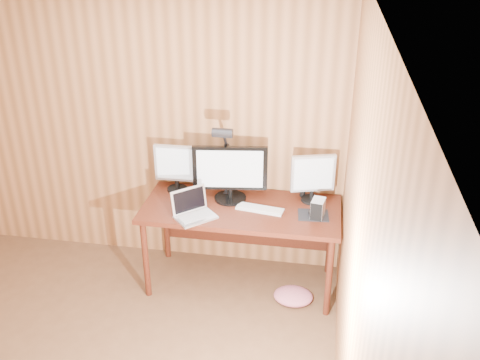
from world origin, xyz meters
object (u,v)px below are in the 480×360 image
(laptop, at_px, (193,210))
(speaker, at_px, (303,190))
(monitor_center, at_px, (230,172))
(phone, at_px, (206,217))
(desk_lamp, at_px, (225,151))
(desk, at_px, (242,216))
(mouse, at_px, (313,213))
(monitor_left, at_px, (176,167))
(keyboard, at_px, (260,209))
(hard_drive, at_px, (318,209))
(monitor_right, at_px, (313,177))

(laptop, relative_size, speaker, 3.32)
(monitor_center, height_order, phone, monitor_center)
(speaker, height_order, desk_lamp, desk_lamp)
(desk, relative_size, mouse, 13.31)
(monitor_left, bearing_deg, mouse, -12.25)
(desk, bearing_deg, keyboard, -30.13)
(desk, distance_m, hard_drive, 0.66)
(desk, relative_size, monitor_right, 3.92)
(keyboard, xyz_separation_m, phone, (-0.40, -0.19, -0.00))
(desk, height_order, speaker, speaker)
(monitor_left, bearing_deg, monitor_right, -0.66)
(monitor_center, distance_m, keyboard, 0.38)
(desk_lamp, bearing_deg, keyboard, -26.67)
(mouse, bearing_deg, phone, -176.72)
(hard_drive, relative_size, speaker, 1.35)
(keyboard, height_order, hard_drive, hard_drive)
(desk, bearing_deg, mouse, -10.57)
(desk, height_order, mouse, mouse)
(monitor_right, xyz_separation_m, phone, (-0.80, -0.42, -0.21))
(monitor_center, relative_size, monitor_left, 1.47)
(monitor_center, bearing_deg, monitor_left, 162.21)
(speaker, bearing_deg, monitor_center, -165.26)
(hard_drive, bearing_deg, phone, -159.47)
(mouse, height_order, hard_drive, hard_drive)
(laptop, relative_size, keyboard, 0.95)
(phone, bearing_deg, mouse, 14.22)
(monitor_left, distance_m, desk_lamp, 0.49)
(mouse, bearing_deg, laptop, -178.88)
(monitor_right, distance_m, phone, 0.93)
(desk, relative_size, hard_drive, 10.47)
(desk, xyz_separation_m, monitor_left, (-0.59, 0.14, 0.34))
(keyboard, bearing_deg, laptop, -151.06)
(desk, distance_m, speaker, 0.55)
(desk, height_order, desk_lamp, desk_lamp)
(mouse, distance_m, phone, 0.85)
(laptop, bearing_deg, hard_drive, -34.20)
(mouse, distance_m, hard_drive, 0.06)
(desk, xyz_separation_m, desk_lamp, (-0.15, 0.05, 0.55))
(desk, xyz_separation_m, mouse, (0.58, -0.11, 0.15))
(monitor_right, bearing_deg, phone, -168.47)
(monitor_right, bearing_deg, speaker, 120.94)
(speaker, bearing_deg, hard_drive, -67.65)
(desk, distance_m, desk_lamp, 0.57)
(keyboard, bearing_deg, mouse, 6.79)
(monitor_center, relative_size, phone, 6.48)
(keyboard, relative_size, hard_drive, 2.58)
(laptop, bearing_deg, phone, -50.03)
(hard_drive, bearing_deg, monitor_right, 113.00)
(laptop, bearing_deg, desk, -4.75)
(keyboard, distance_m, hard_drive, 0.47)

